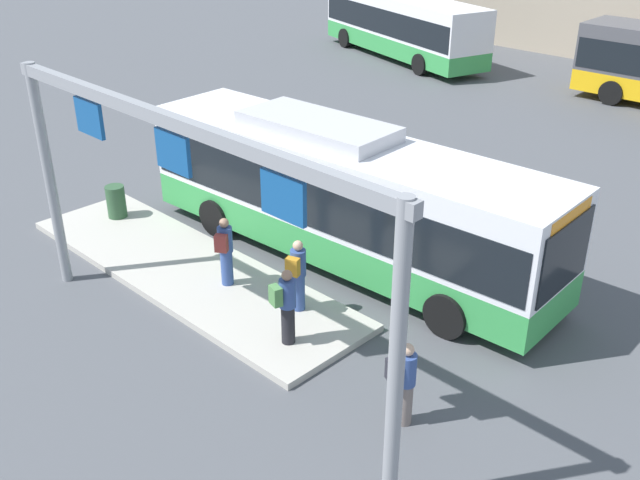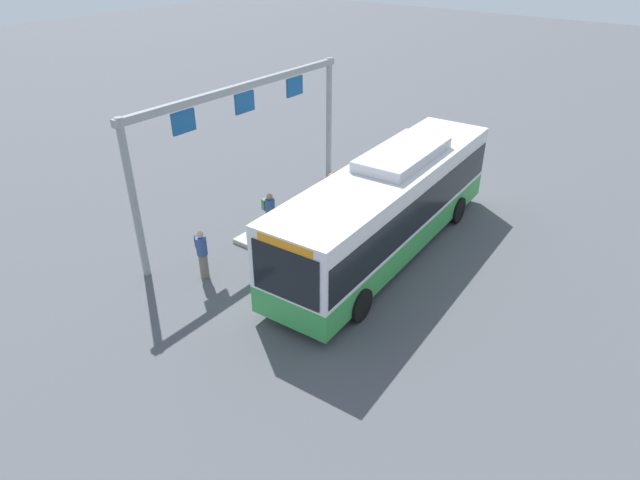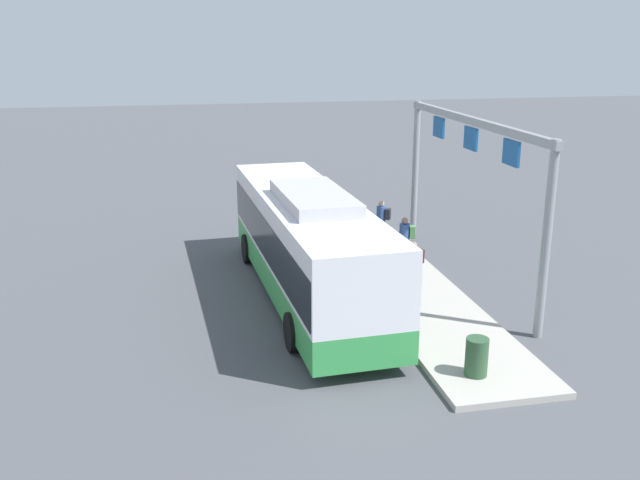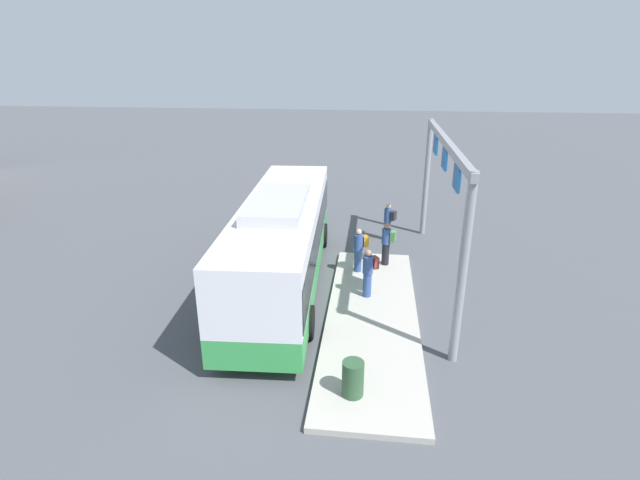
# 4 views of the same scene
# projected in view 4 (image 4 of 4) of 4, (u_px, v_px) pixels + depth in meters

# --- Properties ---
(ground_plane) EXTENTS (120.00, 120.00, 0.00)m
(ground_plane) POSITION_uv_depth(u_px,v_px,m) (284.00, 284.00, 17.18)
(ground_plane) COLOR #4C4F54
(platform_curb) EXTENTS (10.00, 2.80, 0.16)m
(platform_curb) POSITION_uv_depth(u_px,v_px,m) (372.00, 318.00, 14.81)
(platform_curb) COLOR #B2ADA3
(platform_curb) RESTS_ON ground
(bus_main) EXTENTS (11.36, 3.11, 3.46)m
(bus_main) POSITION_uv_depth(u_px,v_px,m) (282.00, 237.00, 16.52)
(bus_main) COLOR green
(bus_main) RESTS_ON ground
(person_boarding) EXTENTS (0.52, 0.60, 1.67)m
(person_boarding) POSITION_uv_depth(u_px,v_px,m) (388.00, 221.00, 21.01)
(person_boarding) COLOR slate
(person_boarding) RESTS_ON ground
(person_waiting_near) EXTENTS (0.47, 0.59, 1.67)m
(person_waiting_near) POSITION_uv_depth(u_px,v_px,m) (359.00, 249.00, 17.54)
(person_waiting_near) COLOR #334C8C
(person_waiting_near) RESTS_ON platform_curb
(person_waiting_mid) EXTENTS (0.43, 0.58, 1.67)m
(person_waiting_mid) POSITION_uv_depth(u_px,v_px,m) (387.00, 243.00, 18.11)
(person_waiting_mid) COLOR black
(person_waiting_mid) RESTS_ON platform_curb
(person_waiting_far) EXTENTS (0.54, 0.61, 1.67)m
(person_waiting_far) POSITION_uv_depth(u_px,v_px,m) (368.00, 272.00, 15.68)
(person_waiting_far) COLOR #334C8C
(person_waiting_far) RESTS_ON platform_curb
(platform_sign_gantry) EXTENTS (10.32, 0.24, 5.20)m
(platform_sign_gantry) POSITION_uv_depth(u_px,v_px,m) (443.00, 179.00, 16.13)
(platform_sign_gantry) COLOR gray
(platform_sign_gantry) RESTS_ON ground
(trash_bin) EXTENTS (0.52, 0.52, 0.90)m
(trash_bin) POSITION_uv_depth(u_px,v_px,m) (353.00, 378.00, 11.18)
(trash_bin) COLOR #2D5133
(trash_bin) RESTS_ON platform_curb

